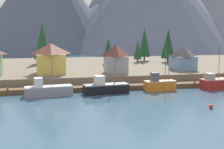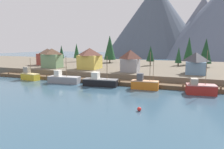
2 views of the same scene
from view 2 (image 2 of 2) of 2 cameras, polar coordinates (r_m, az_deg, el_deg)
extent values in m
cube|color=#335166|center=(72.61, 4.34, -0.37)|extent=(400.00, 400.00, 1.00)
cube|color=brown|center=(55.70, -1.04, -2.08)|extent=(80.00, 4.00, 1.00)
cylinder|color=brown|center=(75.52, -27.80, -0.01)|extent=(0.36, 0.36, 1.60)
cylinder|color=brown|center=(69.72, -23.47, -0.37)|extent=(0.36, 0.36, 1.60)
cylinder|color=brown|center=(64.38, -18.39, -0.79)|extent=(0.36, 0.36, 1.60)
cylinder|color=brown|center=(59.65, -12.44, -1.27)|extent=(0.36, 0.36, 1.60)
cylinder|color=brown|center=(55.67, -5.55, -1.82)|extent=(0.36, 0.36, 1.60)
cylinder|color=brown|center=(52.61, 2.26, -2.40)|extent=(0.36, 0.36, 1.60)
cylinder|color=brown|center=(50.64, 10.87, -2.99)|extent=(0.36, 0.36, 1.60)
cylinder|color=brown|center=(49.89, 19.95, -3.53)|extent=(0.36, 0.36, 1.60)
cylinder|color=brown|center=(50.42, 29.09, -3.99)|extent=(0.36, 0.36, 1.60)
cube|color=#665B4C|center=(83.82, 6.74, 2.01)|extent=(400.00, 56.00, 2.50)
cone|color=#475160|center=(205.64, 12.47, 15.17)|extent=(99.50, 99.50, 69.61)
cone|color=slate|center=(202.72, 24.73, 12.44)|extent=(65.87, 65.87, 53.76)
cube|color=gold|center=(66.14, -22.70, -0.67)|extent=(6.55, 3.22, 1.84)
cube|color=tan|center=(66.00, -22.75, 0.20)|extent=(6.55, 3.22, 0.20)
cube|color=gray|center=(66.92, -23.49, 1.20)|extent=(2.27, 1.62, 1.97)
cylinder|color=brown|center=(65.33, -22.62, 2.31)|extent=(0.13, 0.13, 4.73)
cube|color=gray|center=(57.82, -13.74, -1.57)|extent=(9.37, 3.86, 1.72)
cube|color=#9F9FA2|center=(57.66, -13.78, -0.63)|extent=(9.37, 3.86, 0.20)
cube|color=silver|center=(58.44, -15.45, 0.38)|extent=(1.73, 2.14, 1.72)
cylinder|color=brown|center=(56.90, -13.20, 2.35)|extent=(0.14, 0.14, 5.86)
cylinder|color=brown|center=(57.56, -14.31, 1.92)|extent=(3.18, 0.47, 0.58)
cube|color=black|center=(52.24, -3.36, -2.42)|extent=(9.34, 3.78, 1.71)
cube|color=slate|center=(52.07, -3.37, -1.39)|extent=(9.34, 3.78, 0.20)
cube|color=silver|center=(52.35, -4.80, -0.25)|extent=(1.98, 2.38, 1.77)
cylinder|color=brown|center=(51.06, -1.47, 1.98)|extent=(0.18, 0.18, 6.06)
cube|color=#CC6B1E|center=(49.17, 9.54, -3.10)|extent=(6.69, 2.68, 1.93)
cube|color=tan|center=(48.97, 9.57, -1.88)|extent=(6.69, 2.68, 0.20)
cube|color=#4C4C51|center=(48.99, 8.18, -0.67)|extent=(1.53, 1.64, 1.79)
cylinder|color=brown|center=(48.28, 11.03, 2.30)|extent=(0.14, 0.14, 7.08)
cylinder|color=brown|center=(48.28, 11.95, 1.39)|extent=(0.12, 0.12, 5.61)
cube|color=maroon|center=(47.81, 24.43, -4.07)|extent=(6.44, 3.65, 2.00)
cube|color=#AD6C6A|center=(47.59, 24.52, -2.78)|extent=(6.44, 3.65, 0.20)
cube|color=gray|center=(47.21, 22.77, -1.83)|extent=(1.70, 2.31, 1.30)
cylinder|color=brown|center=(47.19, 25.80, 1.79)|extent=(0.13, 0.13, 7.51)
cube|color=gray|center=(61.13, 5.30, 2.67)|extent=(5.21, 4.39, 4.09)
pyramid|color=brown|center=(60.87, 5.35, 5.87)|extent=(5.47, 4.61, 2.75)
cube|color=#9E4238|center=(87.75, -18.15, 4.30)|extent=(6.48, 6.80, 4.69)
pyramid|color=#422D23|center=(87.58, -18.25, 6.51)|extent=(6.81, 7.14, 2.09)
cube|color=#6689A8|center=(61.66, 23.07, 1.85)|extent=(5.30, 6.38, 3.63)
pyramid|color=#2D2D33|center=(61.41, 23.24, 4.74)|extent=(5.57, 6.69, 2.61)
cube|color=#6B8E66|center=(75.14, -17.02, 3.78)|extent=(6.65, 4.51, 4.94)
pyramid|color=brown|center=(74.95, -17.14, 6.46)|extent=(6.98, 4.73, 2.10)
cube|color=gold|center=(69.18, -6.47, 3.62)|extent=(6.64, 6.85, 4.72)
pyramid|color=brown|center=(68.96, -6.52, 6.62)|extent=(6.97, 7.20, 2.52)
cylinder|color=#4C3823|center=(81.31, 11.06, 3.20)|extent=(0.50, 0.50, 1.72)
cone|color=#14381E|center=(81.03, 11.14, 6.02)|extent=(3.26, 3.26, 6.28)
cylinder|color=#4C3823|center=(88.22, 21.26, 3.14)|extent=(0.50, 0.50, 1.55)
cone|color=#194223|center=(87.90, 21.47, 6.88)|extent=(4.17, 4.17, 9.98)
cylinder|color=#4C3823|center=(105.02, -14.39, 4.22)|extent=(0.50, 0.50, 1.42)
cone|color=#14381E|center=(104.80, -14.48, 6.46)|extent=(2.78, 2.78, 6.81)
cylinder|color=#4C3823|center=(83.99, 18.69, 2.86)|extent=(0.50, 0.50, 1.08)
cone|color=#194223|center=(83.73, 18.81, 5.39)|extent=(2.68, 2.68, 6.36)
cylinder|color=#4C3823|center=(98.73, -10.19, 4.21)|extent=(0.50, 0.50, 1.85)
cone|color=#1E4C28|center=(98.49, -10.26, 6.84)|extent=(3.05, 3.05, 7.20)
cylinder|color=#4C3823|center=(92.12, -0.65, 3.92)|extent=(0.50, 0.50, 1.49)
cone|color=#194223|center=(91.81, -0.65, 7.86)|extent=(5.52, 5.52, 11.17)
cylinder|color=#4C3823|center=(81.60, 25.37, 2.45)|extent=(0.50, 0.50, 1.45)
cone|color=#14381E|center=(81.26, 25.62, 6.23)|extent=(4.53, 4.53, 9.35)
sphere|color=red|center=(33.23, 7.94, -9.93)|extent=(0.70, 0.70, 0.70)
camera|label=1|loc=(35.47, -90.94, 1.92)|focal=48.90mm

